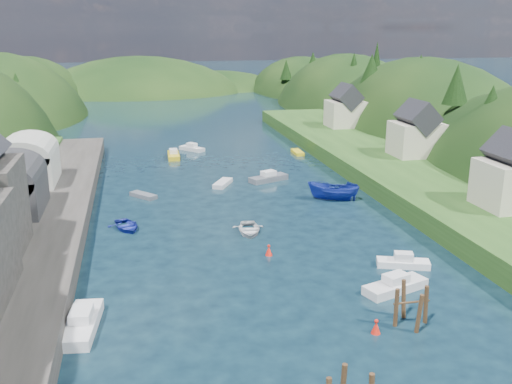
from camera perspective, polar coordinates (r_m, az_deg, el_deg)
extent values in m
plane|color=black|center=(83.37, -3.18, 1.46)|extent=(600.00, 600.00, 0.00)
ellipsoid|color=black|center=(154.11, -24.15, 3.67)|extent=(44.00, 75.56, 48.19)
ellipsoid|color=black|center=(194.49, -21.81, 6.74)|extent=(44.00, 75.56, 39.00)
ellipsoid|color=black|center=(123.00, 16.11, 1.62)|extent=(36.00, 75.56, 48.00)
ellipsoid|color=black|center=(161.08, 8.99, 5.61)|extent=(36.00, 75.56, 44.49)
ellipsoid|color=black|center=(200.08, 4.70, 8.21)|extent=(36.00, 75.56, 36.00)
ellipsoid|color=black|center=(202.12, -11.40, 6.97)|extent=(80.00, 60.00, 44.00)
ellipsoid|color=black|center=(214.46, -3.87, 7.22)|extent=(70.00, 56.00, 36.00)
cone|color=black|center=(132.54, -22.81, 9.67)|extent=(4.07, 4.07, 6.02)
cone|color=black|center=(149.92, -23.16, 10.58)|extent=(4.56, 4.56, 8.33)
cone|color=black|center=(156.19, -23.10, 10.14)|extent=(4.75, 4.75, 5.76)
cone|color=black|center=(170.72, -22.25, 10.89)|extent=(4.27, 4.27, 7.19)
cone|color=black|center=(86.99, 22.46, 7.64)|extent=(5.29, 5.29, 6.84)
cone|color=black|center=(95.07, 19.42, 10.14)|extent=(4.07, 4.07, 6.29)
cone|color=black|center=(102.12, 18.02, 7.97)|extent=(3.40, 3.40, 5.39)
cone|color=black|center=(118.74, 16.04, 10.93)|extent=(4.94, 4.94, 9.10)
cone|color=black|center=(122.46, 11.48, 11.80)|extent=(5.25, 5.25, 6.89)
cone|color=black|center=(135.29, 11.94, 12.48)|extent=(3.36, 3.36, 9.61)
cone|color=black|center=(144.88, 9.74, 11.99)|extent=(4.57, 4.57, 8.04)
cone|color=black|center=(155.51, 7.67, 11.71)|extent=(3.59, 3.59, 7.05)
cone|color=black|center=(165.54, 5.70, 12.76)|extent=(4.14, 4.14, 5.96)
cone|color=black|center=(179.06, 3.03, 12.13)|extent=(3.83, 3.83, 6.00)
cube|color=#2D2B28|center=(54.84, -23.57, -6.76)|extent=(12.00, 110.00, 2.00)
cube|color=#2D2D30|center=(66.39, -23.50, -0.14)|extent=(7.00, 9.00, 4.00)
cylinder|color=#2D2D30|center=(65.90, -23.69, 1.53)|extent=(7.00, 9.00, 7.00)
cube|color=#B2B2A8|center=(77.82, -21.89, 2.28)|extent=(7.00, 9.00, 4.00)
cylinder|color=#B2B2A8|center=(77.41, -22.05, 3.72)|extent=(7.00, 9.00, 7.00)
cube|color=#234719|center=(81.57, 15.59, 1.43)|extent=(16.00, 120.00, 2.40)
cube|color=beige|center=(89.52, 15.71, 5.12)|extent=(7.00, 6.00, 5.00)
cube|color=black|center=(88.98, 15.87, 7.23)|extent=(5.15, 6.24, 5.15)
cube|color=beige|center=(113.39, 8.95, 7.73)|extent=(7.00, 6.00, 5.00)
cube|color=black|center=(112.96, 9.03, 9.41)|extent=(5.15, 6.24, 5.15)
cylinder|color=#382314|center=(44.54, 16.61, -11.07)|extent=(0.32, 0.32, 3.63)
cylinder|color=#382314|center=(44.95, 14.54, -10.64)|extent=(0.32, 0.32, 3.63)
cylinder|color=#382314|center=(43.53, 13.82, -11.51)|extent=(0.32, 0.32, 3.63)
cylinder|color=#382314|center=(43.11, 15.95, -11.97)|extent=(0.32, 0.32, 3.63)
cylinder|color=#382314|center=(43.75, 15.29, -10.59)|extent=(2.83, 0.16, 0.16)
cone|color=red|center=(42.70, 11.91, -13.12)|extent=(0.70, 0.70, 0.90)
sphere|color=red|center=(42.46, 11.95, -12.53)|extent=(0.30, 0.30, 0.30)
cone|color=red|center=(54.96, 1.29, -5.91)|extent=(0.70, 0.70, 0.90)
sphere|color=red|center=(54.78, 1.29, -5.42)|extent=(0.30, 0.30, 0.30)
cube|color=white|center=(54.23, 14.50, -6.94)|extent=(4.96, 3.03, 0.66)
cube|color=silver|center=(53.97, 14.55, -6.24)|extent=(1.92, 1.57, 0.70)
cube|color=silver|center=(44.14, -16.99, -12.56)|extent=(2.81, 6.57, 0.89)
cube|color=silver|center=(43.76, -17.09, -11.59)|extent=(1.72, 2.38, 0.70)
imported|color=silver|center=(60.92, -0.72, -3.75)|extent=(4.05, 5.24, 1.00)
cube|color=gold|center=(96.91, -8.24, 3.62)|extent=(2.02, 5.68, 0.79)
cube|color=silver|center=(96.74, -8.26, 4.07)|extent=(1.36, 2.01, 0.70)
cube|color=silver|center=(102.23, -6.42, 4.31)|extent=(4.43, 4.74, 0.68)
cube|color=silver|center=(102.09, -6.43, 4.71)|extent=(1.97, 2.03, 0.70)
cube|color=#545960|center=(74.81, -11.19, -0.35)|extent=(3.56, 3.89, 0.56)
cube|color=yellow|center=(99.12, 4.17, 3.97)|extent=(1.49, 4.30, 0.60)
cube|color=silver|center=(79.10, -3.35, 0.86)|extent=(3.40, 4.67, 0.63)
imported|color=navy|center=(63.58, -12.83, -3.33)|extent=(4.66, 5.49, 0.97)
cube|color=silver|center=(49.32, 13.76, -9.19)|extent=(6.04, 3.64, 0.80)
cube|color=silver|center=(48.99, 13.82, -8.36)|extent=(2.33, 1.90, 0.70)
imported|color=#1B2F99|center=(72.60, 7.72, 0.01)|extent=(6.93, 4.50, 2.51)
cube|color=#53575F|center=(81.21, 1.26, 1.35)|extent=(6.03, 4.01, 0.80)
cube|color=silver|center=(81.02, 1.26, 1.89)|extent=(2.37, 2.01, 0.70)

